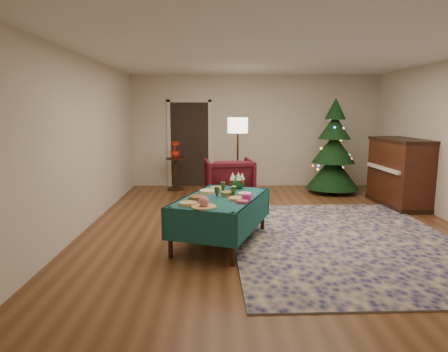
{
  "coord_description": "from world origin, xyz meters",
  "views": [
    {
      "loc": [
        -0.9,
        -6.31,
        1.86
      ],
      "look_at": [
        -0.81,
        -0.13,
        0.84
      ],
      "focal_mm": 32.0,
      "sensor_mm": 36.0,
      "label": 1
    }
  ],
  "objects_px": {
    "piano": "(400,173)",
    "christmas_tree": "(334,151)",
    "buffet_table": "(221,206)",
    "side_table": "(175,174)",
    "gift_box": "(247,197)",
    "floor_lamp": "(238,130)",
    "armchair": "(229,178)",
    "potted_plant": "(175,153)"
  },
  "relations": [
    {
      "from": "buffet_table",
      "to": "armchair",
      "type": "distance_m",
      "value": 2.66
    },
    {
      "from": "gift_box",
      "to": "potted_plant",
      "type": "xyz_separation_m",
      "value": [
        -1.39,
        4.08,
        0.16
      ]
    },
    {
      "from": "buffet_table",
      "to": "side_table",
      "type": "relative_size",
      "value": 2.55
    },
    {
      "from": "buffet_table",
      "to": "gift_box",
      "type": "distance_m",
      "value": 0.45
    },
    {
      "from": "buffet_table",
      "to": "floor_lamp",
      "type": "height_order",
      "value": "floor_lamp"
    },
    {
      "from": "piano",
      "to": "potted_plant",
      "type": "bearing_deg",
      "value": 160.44
    },
    {
      "from": "gift_box",
      "to": "potted_plant",
      "type": "distance_m",
      "value": 4.31
    },
    {
      "from": "piano",
      "to": "floor_lamp",
      "type": "bearing_deg",
      "value": 169.46
    },
    {
      "from": "potted_plant",
      "to": "christmas_tree",
      "type": "relative_size",
      "value": 0.19
    },
    {
      "from": "side_table",
      "to": "potted_plant",
      "type": "bearing_deg",
      "value": 0.0
    },
    {
      "from": "gift_box",
      "to": "floor_lamp",
      "type": "distance_m",
      "value": 3.13
    },
    {
      "from": "gift_box",
      "to": "piano",
      "type": "bearing_deg",
      "value": 37.67
    },
    {
      "from": "armchair",
      "to": "christmas_tree",
      "type": "bearing_deg",
      "value": -168.42
    },
    {
      "from": "gift_box",
      "to": "piano",
      "type": "xyz_separation_m",
      "value": [
        3.18,
        2.45,
        -0.06
      ]
    },
    {
      "from": "gift_box",
      "to": "potted_plant",
      "type": "relative_size",
      "value": 0.26
    },
    {
      "from": "buffet_table",
      "to": "christmas_tree",
      "type": "bearing_deg",
      "value": 53.55
    },
    {
      "from": "armchair",
      "to": "floor_lamp",
      "type": "xyz_separation_m",
      "value": [
        0.18,
        0.15,
        0.97
      ]
    },
    {
      "from": "buffet_table",
      "to": "side_table",
      "type": "height_order",
      "value": "side_table"
    },
    {
      "from": "gift_box",
      "to": "side_table",
      "type": "height_order",
      "value": "side_table"
    },
    {
      "from": "piano",
      "to": "christmas_tree",
      "type": "bearing_deg",
      "value": 127.32
    },
    {
      "from": "side_table",
      "to": "piano",
      "type": "relative_size",
      "value": 0.48
    },
    {
      "from": "side_table",
      "to": "gift_box",
      "type": "bearing_deg",
      "value": -71.11
    },
    {
      "from": "buffet_table",
      "to": "gift_box",
      "type": "relative_size",
      "value": 18.27
    },
    {
      "from": "buffet_table",
      "to": "piano",
      "type": "bearing_deg",
      "value": 32.27
    },
    {
      "from": "side_table",
      "to": "christmas_tree",
      "type": "height_order",
      "value": "christmas_tree"
    },
    {
      "from": "buffet_table",
      "to": "floor_lamp",
      "type": "relative_size",
      "value": 1.13
    },
    {
      "from": "buffet_table",
      "to": "piano",
      "type": "relative_size",
      "value": 1.24
    },
    {
      "from": "buffet_table",
      "to": "armchair",
      "type": "relative_size",
      "value": 1.99
    },
    {
      "from": "floor_lamp",
      "to": "christmas_tree",
      "type": "bearing_deg",
      "value": 16.78
    },
    {
      "from": "buffet_table",
      "to": "gift_box",
      "type": "bearing_deg",
      "value": -34.43
    },
    {
      "from": "christmas_tree",
      "to": "piano",
      "type": "distance_m",
      "value": 1.6
    },
    {
      "from": "buffet_table",
      "to": "gift_box",
      "type": "height_order",
      "value": "gift_box"
    },
    {
      "from": "christmas_tree",
      "to": "floor_lamp",
      "type": "bearing_deg",
      "value": -163.22
    },
    {
      "from": "piano",
      "to": "buffet_table",
      "type": "bearing_deg",
      "value": -147.73
    },
    {
      "from": "buffet_table",
      "to": "side_table",
      "type": "bearing_deg",
      "value": 105.35
    },
    {
      "from": "gift_box",
      "to": "christmas_tree",
      "type": "xyz_separation_m",
      "value": [
        2.22,
        3.7,
        0.25
      ]
    },
    {
      "from": "floor_lamp",
      "to": "side_table",
      "type": "xyz_separation_m",
      "value": [
        -1.42,
        1.04,
        -1.08
      ]
    },
    {
      "from": "side_table",
      "to": "christmas_tree",
      "type": "relative_size",
      "value": 0.35
    },
    {
      "from": "buffet_table",
      "to": "armchair",
      "type": "height_order",
      "value": "armchair"
    },
    {
      "from": "buffet_table",
      "to": "potted_plant",
      "type": "height_order",
      "value": "potted_plant"
    },
    {
      "from": "floor_lamp",
      "to": "potted_plant",
      "type": "xyz_separation_m",
      "value": [
        -1.42,
        1.04,
        -0.58
      ]
    },
    {
      "from": "potted_plant",
      "to": "piano",
      "type": "relative_size",
      "value": 0.26
    }
  ]
}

